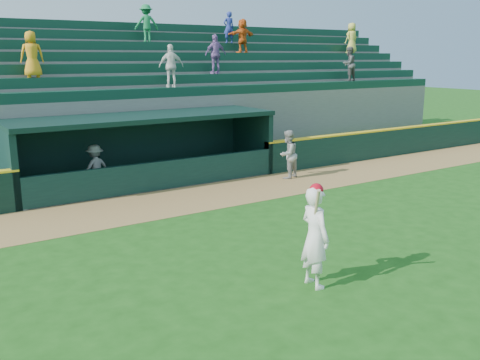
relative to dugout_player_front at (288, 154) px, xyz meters
The scene contains 9 objects.
ground 7.36m from the dugout_player_front, 130.59° to the right, with size 120.00×120.00×0.00m, color #1A4D13.
warning_track 4.88m from the dugout_player_front, behind, with size 40.00×3.00×0.01m, color olive.
field_wall_right 7.57m from the dugout_player_front, ahead, with size 15.50×0.30×1.20m, color black.
wall_stripe_right 7.57m from the dugout_player_front, ahead, with size 15.50×0.32×0.06m, color yellow.
dugout_player_front is the anchor object (origin of this frame).
dugout_player_inside 6.93m from the dugout_player_front, 162.07° to the left, with size 1.02×0.58×1.57m, color gray.
dugout 5.37m from the dugout_player_front, 152.66° to the left, with size 9.40×2.80×2.46m.
stands 8.59m from the dugout_player_front, 123.96° to the left, with size 34.50×6.30×6.66m.
batter_at_plate 9.63m from the dugout_player_front, 125.43° to the right, with size 0.61×0.83×2.11m.
Camera 1 is at (-7.52, -9.75, 4.46)m, focal length 40.00 mm.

